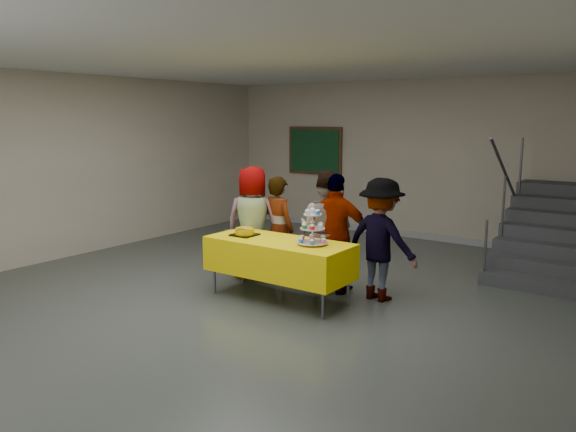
% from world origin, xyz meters
% --- Properties ---
extents(room_shell, '(10.00, 10.04, 3.02)m').
position_xyz_m(room_shell, '(0.00, 0.02, 2.13)').
color(room_shell, '#4C514C').
rests_on(room_shell, ground).
extents(bake_table, '(1.88, 0.78, 0.77)m').
position_xyz_m(bake_table, '(0.18, 0.48, 0.56)').
color(bake_table, '#595960').
rests_on(bake_table, ground).
extents(cupcake_stand, '(0.38, 0.38, 0.44)m').
position_xyz_m(cupcake_stand, '(0.66, 0.52, 0.94)').
color(cupcake_stand, silver).
rests_on(cupcake_stand, bake_table).
extents(bear_cake, '(0.32, 0.36, 0.12)m').
position_xyz_m(bear_cake, '(-0.36, 0.46, 0.83)').
color(bear_cake, black).
rests_on(bear_cake, bake_table).
extents(schoolchild_a, '(0.93, 0.77, 1.62)m').
position_xyz_m(schoolchild_a, '(-0.71, 1.06, 0.81)').
color(schoolchild_a, slate).
rests_on(schoolchild_a, ground).
extents(schoolchild_b, '(0.60, 0.45, 1.48)m').
position_xyz_m(schoolchild_b, '(-0.36, 1.21, 0.74)').
color(schoolchild_b, slate).
rests_on(schoolchild_b, ground).
extents(schoolchild_c, '(0.84, 0.68, 1.61)m').
position_xyz_m(schoolchild_c, '(0.42, 1.22, 0.80)').
color(schoolchild_c, slate).
rests_on(schoolchild_c, ground).
extents(schoolchild_d, '(1.00, 0.63, 1.58)m').
position_xyz_m(schoolchild_d, '(0.62, 1.15, 0.79)').
color(schoolchild_d, slate).
rests_on(schoolchild_d, ground).
extents(schoolchild_e, '(1.07, 0.71, 1.55)m').
position_xyz_m(schoolchild_e, '(1.22, 1.24, 0.78)').
color(schoolchild_e, slate).
rests_on(schoolchild_e, ground).
extents(staircase, '(1.30, 2.40, 2.04)m').
position_xyz_m(staircase, '(2.70, 4.13, 0.49)').
color(staircase, '#424447').
rests_on(staircase, ground).
extents(noticeboard, '(1.30, 0.05, 1.00)m').
position_xyz_m(noticeboard, '(-2.17, 4.96, 1.60)').
color(noticeboard, '#472B16').
rests_on(noticeboard, ground).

